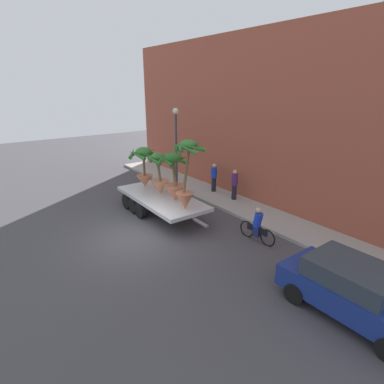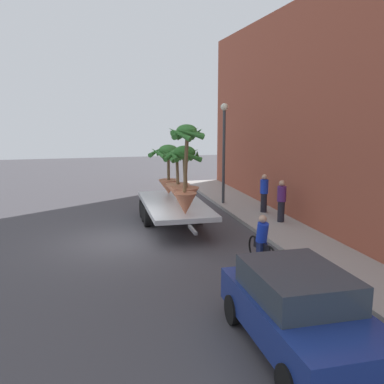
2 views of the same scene
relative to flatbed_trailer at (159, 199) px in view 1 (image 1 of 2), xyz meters
name	(u,v)px [view 1 (image 1 of 2)]	position (x,y,z in m)	size (l,w,h in m)	color
ground_plane	(137,238)	(1.84, -2.21, -0.76)	(60.00, 60.00, 0.00)	#423F44
sidewalk	(238,205)	(1.84, 3.89, -0.68)	(24.00, 2.20, 0.15)	#A39E99
building_facade	(265,121)	(1.84, 5.59, 3.72)	(24.00, 1.20, 8.95)	#9E4C38
flatbed_trailer	(159,199)	(0.00, 0.00, 0.00)	(6.54, 2.44, 0.98)	#B7BABF
potted_palm_rear	(174,179)	(1.10, 0.25, 1.27)	(1.50, 1.50, 2.33)	#B26647
potted_palm_middle	(186,177)	(2.48, -0.03, 1.77)	(1.38, 1.34, 3.16)	#B26647
potted_palm_front	(159,177)	(-0.28, 0.25, 1.08)	(1.33, 1.36, 2.07)	tan
potted_palm_extra	(144,165)	(-1.65, 0.12, 1.42)	(1.65, 1.72, 2.18)	#C17251
cyclist	(257,226)	(5.10, 1.72, -0.09)	(1.84, 0.36, 1.54)	black
parked_car	(354,289)	(9.75, 0.51, 0.07)	(4.07, 1.98, 1.58)	navy
pedestrian_near_gate	(235,184)	(1.13, 4.24, 0.28)	(0.36, 0.36, 1.71)	black
pedestrian_far_left	(214,177)	(-0.63, 4.25, 0.28)	(0.36, 0.36, 1.71)	black
street_lamp	(176,137)	(-2.93, 3.09, 2.47)	(0.36, 0.36, 4.83)	#383D42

